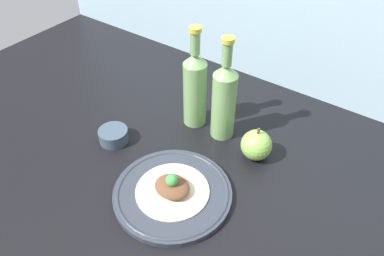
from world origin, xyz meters
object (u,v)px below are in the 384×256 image
Objects in this scene: cider_bottle_left at (195,87)px; dipping_bowl at (114,135)px; cider_bottle_right at (224,99)px; apple at (256,145)px; plate at (173,193)px; plated_food at (172,188)px.

dipping_bowl is (-13.29, -19.73, -10.10)cm from cider_bottle_left.
apple is (11.95, -2.76, -7.86)cm from cider_bottle_right.
cider_bottle_right is at bearing 95.09° from plate.
plate is 0.95× the size of cider_bottle_right.
plated_food is at bearing -112.91° from apple.
plate is 1.82cm from plated_food.
plated_food is (0.00, 0.00, 1.82)cm from plate.
plate is 2.92× the size of apple.
cider_bottle_left reaches higher than dipping_bowl.
cider_bottle_left is 1.00× the size of cider_bottle_right.
plate is 3.51× the size of dipping_bowl.
cider_bottle_right is 31.66cm from dipping_bowl.
dipping_bowl is at bearing 166.66° from plated_food.
cider_bottle_right is (-2.28, 25.64, 11.02)cm from plate.
plated_food is 0.59× the size of cider_bottle_left.
cider_bottle_left reaches higher than plate.
plate is 0.95× the size of cider_bottle_left.
plated_food is 29.61cm from cider_bottle_left.
cider_bottle_right is at bearing 0.00° from cider_bottle_left.
plated_food reaches higher than dipping_bowl.
plate is at bearing -13.34° from dipping_bowl.
plated_food is at bearing -13.34° from dipping_bowl.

